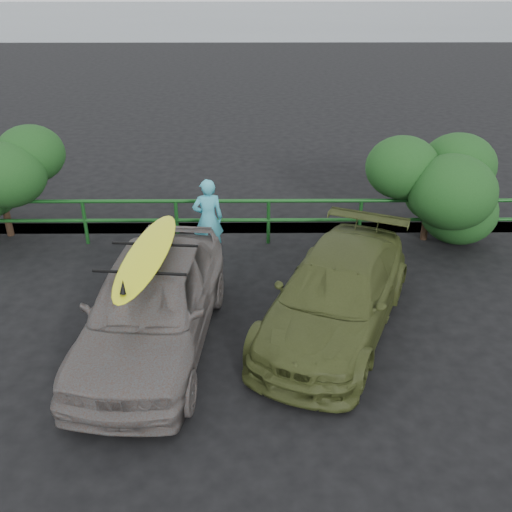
{
  "coord_description": "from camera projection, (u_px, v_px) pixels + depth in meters",
  "views": [
    {
      "loc": [
        0.65,
        -6.38,
        5.58
      ],
      "look_at": [
        0.71,
        2.09,
        1.18
      ],
      "focal_mm": 40.0,
      "sensor_mm": 36.0,
      "label": 1
    }
  ],
  "objects": [
    {
      "name": "sedan",
      "position": [
        152.0,
        303.0,
        8.96
      ],
      "size": [
        2.28,
        4.77,
        1.57
      ],
      "primitive_type": "imported",
      "rotation": [
        0.0,
        0.0,
        -0.09
      ],
      "color": "#615A57",
      "rests_on": "ground"
    },
    {
      "name": "olive_vehicle",
      "position": [
        336.0,
        294.0,
        9.45
      ],
      "size": [
        3.48,
        4.87,
        1.31
      ],
      "primitive_type": "imported",
      "rotation": [
        0.0,
        0.0,
        -0.41
      ],
      "color": "#404920",
      "rests_on": "ground"
    },
    {
      "name": "roof_rack",
      "position": [
        148.0,
        258.0,
        8.59
      ],
      "size": [
        1.47,
        1.09,
        0.05
      ],
      "primitive_type": null,
      "rotation": [
        0.0,
        0.0,
        -0.09
      ],
      "color": "black",
      "rests_on": "sedan"
    },
    {
      "name": "shrub_left",
      "position": [
        3.0,
        185.0,
        12.43
      ],
      "size": [
        3.2,
        2.4,
        2.46
      ],
      "primitive_type": null,
      "color": "#1B481A",
      "rests_on": "ground"
    },
    {
      "name": "man",
      "position": [
        208.0,
        219.0,
        11.7
      ],
      "size": [
        0.7,
        0.53,
        1.72
      ],
      "primitive_type": "imported",
      "rotation": [
        0.0,
        0.0,
        3.34
      ],
      "color": "#42B1C6",
      "rests_on": "ground"
    },
    {
      "name": "guardrail",
      "position": [
        223.0,
        221.0,
        12.43
      ],
      "size": [
        14.0,
        0.08,
        1.04
      ],
      "primitive_type": null,
      "color": "#154C19",
      "rests_on": "ground"
    },
    {
      "name": "ocean",
      "position": [
        246.0,
        19.0,
        61.48
      ],
      "size": [
        200.0,
        200.0,
        0.0
      ],
      "primitive_type": "plane",
      "color": "#505C62",
      "rests_on": "ground"
    },
    {
      "name": "surfboard",
      "position": [
        147.0,
        254.0,
        8.56
      ],
      "size": [
        0.88,
        2.96,
        0.09
      ],
      "primitive_type": "ellipsoid",
      "rotation": [
        0.0,
        0.0,
        -0.09
      ],
      "color": "yellow",
      "rests_on": "roof_rack"
    },
    {
      "name": "shrub_right",
      "position": [
        449.0,
        182.0,
        12.57
      ],
      "size": [
        3.2,
        2.4,
        2.47
      ],
      "primitive_type": null,
      "color": "#1B481A",
      "rests_on": "ground"
    },
    {
      "name": "ground",
      "position": [
        208.0,
        395.0,
        8.23
      ],
      "size": [
        80.0,
        80.0,
        0.0
      ],
      "primitive_type": "plane",
      "color": "black"
    }
  ]
}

